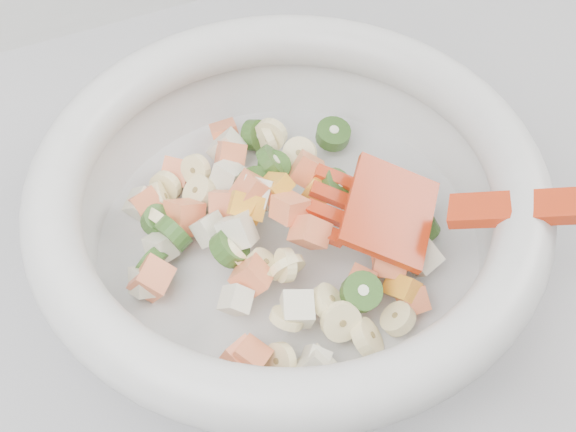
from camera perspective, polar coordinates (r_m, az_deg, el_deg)
name	(u,v)px	position (r m, az deg, el deg)	size (l,w,h in m)	color
mixing_bowl	(289,209)	(0.56, 0.07, 0.50)	(0.46, 0.39, 0.15)	beige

